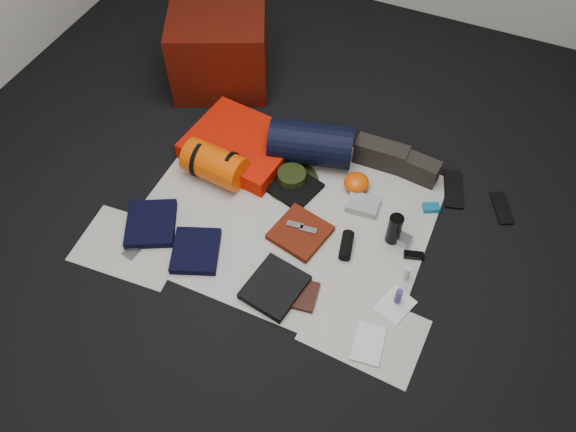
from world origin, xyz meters
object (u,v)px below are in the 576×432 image
at_px(navy_duffel, 311,144).
at_px(compact_camera, 400,238).
at_px(paperback_book, 306,296).
at_px(water_bottle, 394,229).
at_px(red_cabinet, 219,52).
at_px(stuff_sack, 215,164).
at_px(sleeping_pad, 241,145).

relative_size(navy_duffel, compact_camera, 4.36).
height_order(navy_duffel, paperback_book, navy_duffel).
height_order(water_bottle, compact_camera, water_bottle).
xyz_separation_m(red_cabinet, paperback_book, (1.19, -1.32, -0.24)).
relative_size(stuff_sack, water_bottle, 1.83).
xyz_separation_m(red_cabinet, navy_duffel, (0.84, -0.42, -0.12)).
xyz_separation_m(navy_duffel, water_bottle, (0.65, -0.38, -0.03)).
relative_size(sleeping_pad, stuff_sack, 1.71).
bearing_deg(stuff_sack, red_cabinet, 115.52).
height_order(navy_duffel, compact_camera, navy_duffel).
distance_m(water_bottle, paperback_book, 0.61).
relative_size(red_cabinet, stuff_sack, 1.70).
bearing_deg(paperback_book, red_cabinet, 123.82).
bearing_deg(navy_duffel, water_bottle, -44.59).
bearing_deg(water_bottle, compact_camera, 14.52).
distance_m(red_cabinet, sleeping_pad, 0.71).
xyz_separation_m(red_cabinet, water_bottle, (1.48, -0.79, -0.15)).
bearing_deg(navy_duffel, compact_camera, -42.23).
height_order(sleeping_pad, stuff_sack, stuff_sack).
relative_size(navy_duffel, paperback_book, 2.86).
height_order(sleeping_pad, paperback_book, sleeping_pad).
bearing_deg(navy_duffel, paperback_book, -83.19).
xyz_separation_m(sleeping_pad, stuff_sack, (-0.04, -0.25, 0.05)).
distance_m(stuff_sack, water_bottle, 1.11).
distance_m(compact_camera, paperback_book, 0.64).
xyz_separation_m(sleeping_pad, compact_camera, (1.11, -0.25, -0.03)).
height_order(navy_duffel, water_bottle, navy_duffel).
bearing_deg(red_cabinet, stuff_sack, -89.17).
distance_m(navy_duffel, compact_camera, 0.79).
distance_m(sleeping_pad, navy_duffel, 0.44).
bearing_deg(sleeping_pad, red_cabinet, 127.97).
height_order(sleeping_pad, navy_duffel, navy_duffel).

